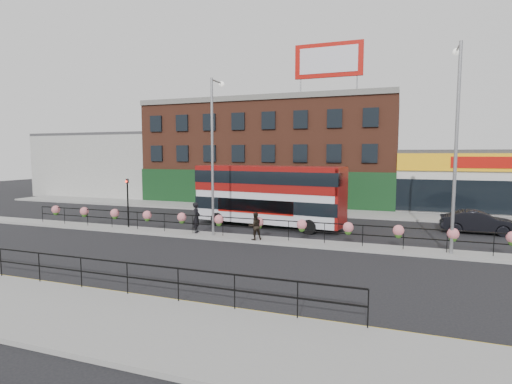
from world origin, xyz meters
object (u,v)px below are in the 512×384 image
(car, at_px, (478,222))
(lamp_column_west, at_px, (214,143))
(double_decker_bus, at_px, (269,190))
(lamp_column_east, at_px, (456,130))
(pedestrian_a, at_px, (197,218))
(pedestrian_b, at_px, (255,226))

(car, xyz_separation_m, lamp_column_west, (-15.03, -6.52, 4.88))
(double_decker_bus, distance_m, lamp_column_east, 12.06)
(double_decker_bus, xyz_separation_m, lamp_column_east, (10.74, -4.16, 3.56))
(car, height_order, pedestrian_a, pedestrian_a)
(pedestrian_a, bearing_deg, car, -84.61)
(pedestrian_b, bearing_deg, lamp_column_east, 146.20)
(pedestrian_b, distance_m, lamp_column_east, 11.29)
(double_decker_bus, distance_m, pedestrian_a, 5.42)
(pedestrian_a, distance_m, pedestrian_b, 4.13)
(double_decker_bus, xyz_separation_m, lamp_column_west, (-2.04, -4.16, 3.04))
(car, xyz_separation_m, pedestrian_a, (-16.32, -6.39, 0.37))
(pedestrian_b, bearing_deg, lamp_column_west, -49.04)
(pedestrian_b, distance_m, lamp_column_west, 5.45)
(pedestrian_a, distance_m, lamp_column_west, 4.69)
(pedestrian_a, height_order, pedestrian_b, pedestrian_a)
(pedestrian_b, bearing_deg, car, 172.95)
(car, bearing_deg, pedestrian_b, 121.27)
(pedestrian_a, xyz_separation_m, lamp_column_east, (14.07, -0.13, 5.02))
(lamp_column_west, bearing_deg, car, 23.45)
(double_decker_bus, xyz_separation_m, pedestrian_b, (0.73, -4.74, -1.62))
(double_decker_bus, relative_size, car, 2.40)
(pedestrian_a, bearing_deg, double_decker_bus, -55.57)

